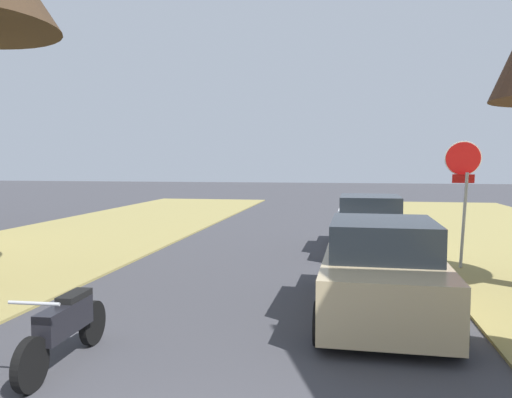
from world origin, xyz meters
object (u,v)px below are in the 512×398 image
Objects in this scene: parked_sedan_tan at (382,271)px; parked_motorcycle at (66,326)px; parked_sedan_white at (369,225)px; stop_sign_far at (463,177)px.

parked_motorcycle is (-3.96, -2.81, -0.24)m from parked_sedan_tan.
parked_sedan_tan is 6.04m from parked_sedan_white.
stop_sign_far reaches higher than parked_sedan_tan.
parked_motorcycle is at bearing -144.64° from parked_sedan_tan.
parked_sedan_tan is 4.86m from parked_motorcycle.
parked_sedan_white is at bearing 65.50° from parked_motorcycle.
parked_sedan_white is at bearing 89.31° from parked_sedan_tan.
parked_sedan_tan and parked_sedan_white have the same top height.
parked_sedan_tan is 2.16× the size of parked_motorcycle.
parked_sedan_tan is at bearing 35.36° from parked_motorcycle.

